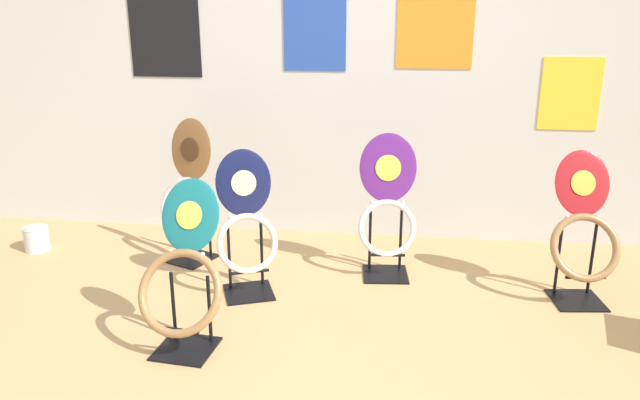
# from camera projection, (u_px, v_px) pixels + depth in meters

# --- Properties ---
(wall_back) EXTENTS (8.00, 0.07, 2.60)m
(wall_back) POSITION_uv_depth(u_px,v_px,m) (342.00, 56.00, 4.33)
(wall_back) COLOR silver
(wall_back) RESTS_ON ground_plane
(toilet_seat_display_purple_note) EXTENTS (0.37, 0.31, 0.90)m
(toilet_seat_display_purple_note) POSITION_uv_depth(u_px,v_px,m) (387.00, 213.00, 3.85)
(toilet_seat_display_purple_note) COLOR black
(toilet_seat_display_purple_note) RESTS_ON ground_plane
(toilet_seat_display_woodgrain) EXTENTS (0.45, 0.37, 0.95)m
(toilet_seat_display_woodgrain) POSITION_uv_depth(u_px,v_px,m) (188.00, 196.00, 4.09)
(toilet_seat_display_woodgrain) COLOR black
(toilet_seat_display_woodgrain) RESTS_ON ground_plane
(toilet_seat_display_navy_moon) EXTENTS (0.39, 0.36, 0.86)m
(toilet_seat_display_navy_moon) POSITION_uv_depth(u_px,v_px,m) (246.00, 228.00, 3.61)
(toilet_seat_display_navy_moon) COLOR black
(toilet_seat_display_navy_moon) RESTS_ON ground_plane
(toilet_seat_display_teal_sax) EXTENTS (0.46, 0.42, 0.84)m
(toilet_seat_display_teal_sax) POSITION_uv_depth(u_px,v_px,m) (183.00, 278.00, 3.02)
(toilet_seat_display_teal_sax) COLOR black
(toilet_seat_display_teal_sax) RESTS_ON ground_plane
(toilet_seat_display_crimson_swirl) EXTENTS (0.42, 0.38, 0.86)m
(toilet_seat_display_crimson_swirl) POSITION_uv_depth(u_px,v_px,m) (583.00, 235.00, 3.52)
(toilet_seat_display_crimson_swirl) COLOR black
(toilet_seat_display_crimson_swirl) RESTS_ON ground_plane
(paint_can) EXTENTS (0.17, 0.17, 0.17)m
(paint_can) POSITION_uv_depth(u_px,v_px,m) (36.00, 238.00, 4.34)
(paint_can) COLOR silver
(paint_can) RESTS_ON ground_plane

